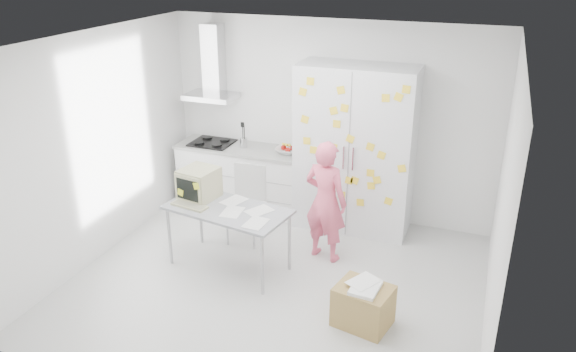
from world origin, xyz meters
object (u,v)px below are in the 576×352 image
(cardboard_box, at_px, (363,305))
(person, at_px, (326,201))
(desk, at_px, (209,194))
(chair, at_px, (247,199))

(cardboard_box, bearing_deg, person, 123.61)
(desk, bearing_deg, person, 31.80)
(person, bearing_deg, desk, 35.73)
(person, xyz_separation_m, cardboard_box, (0.75, -1.13, -0.53))
(desk, relative_size, cardboard_box, 2.48)
(person, distance_m, chair, 1.10)
(chair, bearing_deg, person, -9.24)
(desk, xyz_separation_m, chair, (0.19, 0.64, -0.30))
(desk, relative_size, chair, 1.54)
(person, relative_size, desk, 0.99)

